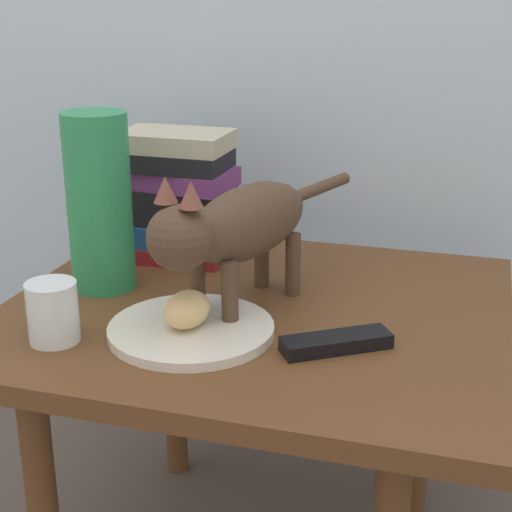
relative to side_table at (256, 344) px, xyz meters
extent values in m
cube|color=brown|center=(0.00, 0.00, 0.05)|extent=(0.75, 0.65, 0.03)
cylinder|color=brown|center=(-0.25, 0.25, -0.20)|extent=(0.04, 0.04, 0.47)
cylinder|color=brown|center=(0.25, 0.25, -0.20)|extent=(0.04, 0.04, 0.47)
cylinder|color=silver|center=(-0.06, -0.12, 0.07)|extent=(0.23, 0.23, 0.01)
ellipsoid|color=#E0BC7A|center=(-0.06, -0.13, 0.10)|extent=(0.07, 0.08, 0.05)
cylinder|color=#4C3828|center=(-0.01, -0.09, 0.12)|extent=(0.02, 0.02, 0.10)
cylinder|color=#4C3828|center=(-0.07, -0.07, 0.12)|extent=(0.02, 0.02, 0.10)
cylinder|color=#4C3828|center=(0.04, 0.06, 0.12)|extent=(0.02, 0.02, 0.10)
cylinder|color=#4C3828|center=(-0.01, 0.08, 0.12)|extent=(0.02, 0.02, 0.10)
ellipsoid|color=#4C3828|center=(-0.01, 0.00, 0.20)|extent=(0.17, 0.28, 0.11)
sphere|color=#4C3828|center=(-0.06, -0.14, 0.21)|extent=(0.09, 0.09, 0.09)
cone|color=brown|center=(-0.04, -0.15, 0.28)|extent=(0.03, 0.03, 0.03)
cone|color=brown|center=(-0.08, -0.14, 0.28)|extent=(0.03, 0.03, 0.03)
cylinder|color=#4C3828|center=(0.06, 0.19, 0.21)|extent=(0.07, 0.16, 0.02)
cube|color=maroon|center=(-0.21, 0.18, 0.08)|extent=(0.21, 0.14, 0.03)
cube|color=#1E4C8C|center=(-0.21, 0.17, 0.11)|extent=(0.22, 0.14, 0.04)
cube|color=black|center=(-0.20, 0.19, 0.15)|extent=(0.20, 0.14, 0.03)
cube|color=black|center=(-0.21, 0.19, 0.18)|extent=(0.21, 0.14, 0.03)
cube|color=#72337A|center=(-0.20, 0.18, 0.21)|extent=(0.22, 0.14, 0.03)
cube|color=black|center=(-0.21, 0.18, 0.24)|extent=(0.21, 0.13, 0.03)
cube|color=#BCB299|center=(-0.20, 0.18, 0.27)|extent=(0.19, 0.13, 0.03)
cylinder|color=#288C51|center=(-0.26, 0.01, 0.21)|extent=(0.10, 0.10, 0.28)
cylinder|color=silver|center=(-0.23, -0.20, 0.11)|extent=(0.07, 0.07, 0.08)
cylinder|color=silver|center=(-0.23, -0.20, 0.09)|extent=(0.06, 0.06, 0.04)
cube|color=black|center=(0.15, -0.11, 0.08)|extent=(0.15, 0.12, 0.02)
camera|label=1|loc=(0.31, -1.04, 0.53)|focal=54.28mm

